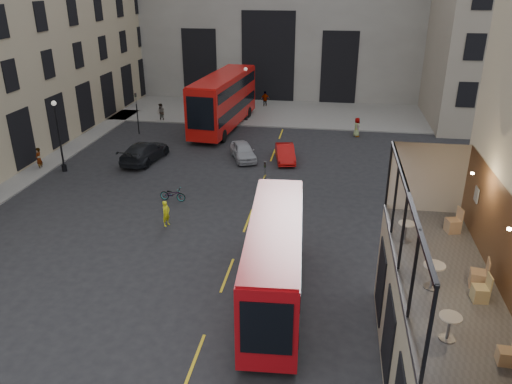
# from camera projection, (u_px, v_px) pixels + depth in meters

# --- Properties ---
(ground) EXTENTS (140.00, 140.00, 0.00)m
(ground) POSITION_uv_depth(u_px,v_px,m) (246.00, 367.00, 18.66)
(ground) COLOR black
(ground) RESTS_ON ground
(host_frontage) EXTENTS (3.00, 11.00, 4.50)m
(host_frontage) POSITION_uv_depth(u_px,v_px,m) (435.00, 337.00, 16.84)
(host_frontage) COLOR tan
(host_frontage) RESTS_ON ground
(cafe_floor) EXTENTS (3.00, 10.00, 0.10)m
(cafe_floor) POSITION_uv_depth(u_px,v_px,m) (445.00, 279.00, 15.93)
(cafe_floor) COLOR slate
(cafe_floor) RESTS_ON host_frontage
(gateway) EXTENTS (35.00, 10.60, 18.00)m
(gateway) POSITION_uv_depth(u_px,v_px,m) (274.00, 13.00, 59.13)
(gateway) COLOR gray
(gateway) RESTS_ON ground
(pavement_far) EXTENTS (40.00, 12.00, 0.12)m
(pavement_far) POSITION_uv_depth(u_px,v_px,m) (252.00, 111.00, 53.93)
(pavement_far) COLOR slate
(pavement_far) RESTS_ON ground
(traffic_light_near) EXTENTS (0.16, 0.20, 3.80)m
(traffic_light_near) POSITION_uv_depth(u_px,v_px,m) (265.00, 184.00, 28.72)
(traffic_light_near) COLOR black
(traffic_light_near) RESTS_ON ground
(traffic_light_far) EXTENTS (0.16, 0.20, 3.80)m
(traffic_light_far) POSITION_uv_depth(u_px,v_px,m) (137.00, 108.00, 45.21)
(traffic_light_far) COLOR black
(traffic_light_far) RESTS_ON ground
(street_lamp_a) EXTENTS (0.36, 0.36, 5.33)m
(street_lamp_a) POSITION_uv_depth(u_px,v_px,m) (60.00, 140.00, 36.44)
(street_lamp_a) COLOR black
(street_lamp_a) RESTS_ON ground
(street_lamp_b) EXTENTS (0.36, 0.36, 5.33)m
(street_lamp_b) POSITION_uv_depth(u_px,v_px,m) (246.00, 97.00, 49.38)
(street_lamp_b) COLOR black
(street_lamp_b) RESTS_ON ground
(bus_near) EXTENTS (2.86, 9.94, 3.92)m
(bus_near) POSITION_uv_depth(u_px,v_px,m) (275.00, 258.00, 21.66)
(bus_near) COLOR #A80B11
(bus_near) RESTS_ON ground
(bus_far) EXTENTS (4.04, 12.84, 5.04)m
(bus_far) POSITION_uv_depth(u_px,v_px,m) (224.00, 99.00, 46.94)
(bus_far) COLOR #AD0F0C
(bus_far) RESTS_ON ground
(car_a) EXTENTS (2.97, 4.26, 1.35)m
(car_a) POSITION_uv_depth(u_px,v_px,m) (243.00, 151.00, 39.56)
(car_a) COLOR #9C9EA4
(car_a) RESTS_ON ground
(car_b) EXTENTS (2.09, 4.09, 1.28)m
(car_b) POSITION_uv_depth(u_px,v_px,m) (285.00, 153.00, 39.19)
(car_b) COLOR #B10C0A
(car_b) RESTS_ON ground
(car_c) EXTENTS (2.84, 5.55, 1.54)m
(car_c) POSITION_uv_depth(u_px,v_px,m) (145.00, 152.00, 39.12)
(car_c) COLOR black
(car_c) RESTS_ON ground
(bicycle) EXTENTS (1.78, 0.76, 0.91)m
(bicycle) POSITION_uv_depth(u_px,v_px,m) (173.00, 194.00, 32.29)
(bicycle) COLOR gray
(bicycle) RESTS_ON ground
(cyclist) EXTENTS (0.55, 0.66, 1.55)m
(cyclist) POSITION_uv_depth(u_px,v_px,m) (166.00, 213.00, 28.95)
(cyclist) COLOR yellow
(cyclist) RESTS_ON ground
(pedestrian_a) EXTENTS (1.07, 0.97, 1.80)m
(pedestrian_a) POSITION_uv_depth(u_px,v_px,m) (161.00, 113.00, 49.78)
(pedestrian_a) COLOR gray
(pedestrian_a) RESTS_ON ground
(pedestrian_b) EXTENTS (1.00, 1.16, 1.55)m
(pedestrian_b) POSITION_uv_depth(u_px,v_px,m) (227.00, 104.00, 53.54)
(pedestrian_b) COLOR gray
(pedestrian_b) RESTS_ON ground
(pedestrian_c) EXTENTS (1.12, 0.81, 1.77)m
(pedestrian_c) POSITION_uv_depth(u_px,v_px,m) (265.00, 99.00, 55.26)
(pedestrian_c) COLOR gray
(pedestrian_c) RESTS_ON ground
(pedestrian_d) EXTENTS (0.77, 0.97, 1.73)m
(pedestrian_d) POSITION_uv_depth(u_px,v_px,m) (357.00, 127.00, 45.14)
(pedestrian_d) COLOR gray
(pedestrian_d) RESTS_ON ground
(pedestrian_e) EXTENTS (0.45, 0.65, 1.69)m
(pedestrian_e) POSITION_uv_depth(u_px,v_px,m) (39.00, 159.00, 37.41)
(pedestrian_e) COLOR gray
(pedestrian_e) RESTS_ON ground
(cafe_table_near) EXTENTS (0.59, 0.59, 0.74)m
(cafe_table_near) POSITION_uv_depth(u_px,v_px,m) (449.00, 324.00, 13.02)
(cafe_table_near) COLOR silver
(cafe_table_near) RESTS_ON cafe_floor
(cafe_table_mid) EXTENTS (0.66, 0.66, 0.82)m
(cafe_table_mid) POSITION_uv_depth(u_px,v_px,m) (433.00, 272.00, 15.19)
(cafe_table_mid) COLOR white
(cafe_table_mid) RESTS_ON cafe_floor
(cafe_table_far) EXTENTS (0.59, 0.59, 0.74)m
(cafe_table_far) POSITION_uv_depth(u_px,v_px,m) (406.00, 229.00, 17.90)
(cafe_table_far) COLOR beige
(cafe_table_far) RESTS_ON cafe_floor
(cafe_chair_a) EXTENTS (0.38, 0.38, 0.75)m
(cafe_chair_a) POSITION_uv_depth(u_px,v_px,m) (506.00, 356.00, 12.32)
(cafe_chair_a) COLOR #DAAF7E
(cafe_chair_a) RESTS_ON cafe_floor
(cafe_chair_b) EXTENTS (0.46, 0.46, 0.88)m
(cafe_chair_b) POSITION_uv_depth(u_px,v_px,m) (481.00, 293.00, 14.69)
(cafe_chair_b) COLOR #DBBF7E
(cafe_chair_b) RESTS_ON cafe_floor
(cafe_chair_c) EXTENTS (0.55, 0.55, 0.97)m
(cafe_chair_c) POSITION_uv_depth(u_px,v_px,m) (479.00, 278.00, 15.36)
(cafe_chair_c) COLOR tan
(cafe_chair_c) RESTS_ON cafe_floor
(cafe_chair_d) EXTENTS (0.58, 0.58, 0.96)m
(cafe_chair_d) POSITION_uv_depth(u_px,v_px,m) (453.00, 225.00, 18.65)
(cafe_chair_d) COLOR tan
(cafe_chair_d) RESTS_ON cafe_floor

